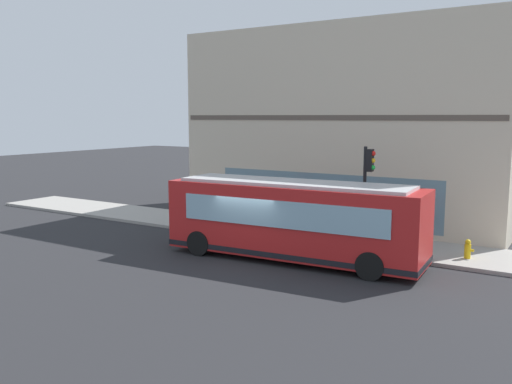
{
  "coord_description": "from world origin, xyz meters",
  "views": [
    {
      "loc": [
        -17.46,
        -10.95,
        5.53
      ],
      "look_at": [
        1.75,
        1.02,
        2.36
      ],
      "focal_mm": 38.0,
      "sensor_mm": 36.0,
      "label": 1
    }
  ],
  "objects_px": {
    "pedestrian_near_building_entrance": "(286,215)",
    "pedestrian_by_light_pole": "(354,218)",
    "city_bus_nearside": "(293,220)",
    "fire_hydrant": "(468,249)",
    "traffic_light_near_corner": "(368,178)"
  },
  "relations": [
    {
      "from": "city_bus_nearside",
      "to": "fire_hydrant",
      "type": "relative_size",
      "value": 13.75
    },
    {
      "from": "fire_hydrant",
      "to": "traffic_light_near_corner",
      "type": "bearing_deg",
      "value": 99.12
    },
    {
      "from": "traffic_light_near_corner",
      "to": "fire_hydrant",
      "type": "height_order",
      "value": "traffic_light_near_corner"
    },
    {
      "from": "city_bus_nearside",
      "to": "traffic_light_near_corner",
      "type": "height_order",
      "value": "traffic_light_near_corner"
    },
    {
      "from": "pedestrian_near_building_entrance",
      "to": "pedestrian_by_light_pole",
      "type": "relative_size",
      "value": 1.01
    },
    {
      "from": "pedestrian_by_light_pole",
      "to": "pedestrian_near_building_entrance",
      "type": "bearing_deg",
      "value": 107.87
    },
    {
      "from": "traffic_light_near_corner",
      "to": "pedestrian_by_light_pole",
      "type": "xyz_separation_m",
      "value": [
        1.68,
        1.18,
        -2.03
      ]
    },
    {
      "from": "pedestrian_near_building_entrance",
      "to": "pedestrian_by_light_pole",
      "type": "height_order",
      "value": "pedestrian_near_building_entrance"
    },
    {
      "from": "traffic_light_near_corner",
      "to": "pedestrian_by_light_pole",
      "type": "distance_m",
      "value": 2.88
    },
    {
      "from": "traffic_light_near_corner",
      "to": "fire_hydrant",
      "type": "distance_m",
      "value": 4.65
    },
    {
      "from": "pedestrian_by_light_pole",
      "to": "traffic_light_near_corner",
      "type": "bearing_deg",
      "value": -144.79
    },
    {
      "from": "pedestrian_near_building_entrance",
      "to": "pedestrian_by_light_pole",
      "type": "xyz_separation_m",
      "value": [
        0.95,
        -2.95,
        -0.01
      ]
    },
    {
      "from": "fire_hydrant",
      "to": "pedestrian_near_building_entrance",
      "type": "distance_m",
      "value": 7.99
    },
    {
      "from": "traffic_light_near_corner",
      "to": "fire_hydrant",
      "type": "bearing_deg",
      "value": -80.88
    },
    {
      "from": "fire_hydrant",
      "to": "pedestrian_by_light_pole",
      "type": "relative_size",
      "value": 0.48
    }
  ]
}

